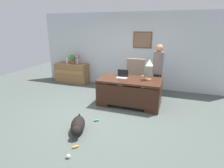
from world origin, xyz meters
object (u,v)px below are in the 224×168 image
Objects in this scene: desk_lamp at (149,64)px; dog_toy_bone at (75,147)px; armchair at (134,80)px; laptop at (122,76)px; desk at (130,91)px; person_standing at (158,71)px; dog_toy_plush at (96,120)px; dog_toy_ball at (68,156)px; vase_with_flowers at (77,58)px; vase_empty at (67,60)px; potted_plant at (72,59)px; dog_lying at (78,125)px; credenza at (72,73)px.

desk_lamp reaches higher than dog_toy_bone.
laptop is at bearing -103.30° from armchair.
desk is 12.29× the size of dog_toy_bone.
dog_toy_plush is (-1.18, -2.05, -0.86)m from person_standing.
laptop reaches higher than dog_toy_bone.
desk is at bearing 80.75° from dog_toy_ball.
vase_with_flowers is 0.47m from vase_empty.
vase_with_flowers is at bearing 118.48° from dog_toy_bone.
potted_plant is 4.61× the size of dog_toy_ball.
desk_lamp is at bearing 71.35° from dog_toy_ball.
desk_lamp is at bearing -53.95° from armchair.
desk reaches higher than dog_toy_ball.
dog_lying is 5.34× the size of dog_toy_bone.
dog_toy_ball is (0.26, -0.81, -0.12)m from dog_lying.
armchair is at bearing 83.11° from dog_toy_bone.
armchair is at bearing 84.17° from dog_toy_ball.
dog_lying is at bearing -121.58° from desk_lamp.
dog_toy_bone is at bearing -59.12° from potted_plant.
desk_lamp is at bearing -20.77° from vase_empty.
dog_toy_bone is at bearing -65.96° from dog_lying.
potted_plant is at bearing 129.47° from dog_toy_plush.
potted_plant is (-2.71, 1.44, 0.56)m from desk.
potted_plant is at bearing 121.89° from dog_lying.
laptop is 1.59m from dog_toy_plush.
laptop is at bearing -27.78° from credenza.
dog_toy_ball is at bearing -60.65° from potted_plant.
credenza is 3.73× the size of potted_plant.
credenza is at bearing 152.22° from laptop.
armchair is 3.19× the size of vase_with_flowers.
person_standing reaches higher than dog_lying.
vase_empty reaches higher than laptop.
desk_lamp is (0.76, 0.02, 0.40)m from laptop.
desk is 12.53× the size of dog_toy_plush.
dog_toy_plush is (-0.07, 1.38, -0.01)m from dog_toy_ball.
dog_toy_plush is at bearing 93.09° from dog_toy_ball.
vase_with_flowers is 2.64× the size of dog_toy_plush.
desk_lamp reaches higher than dog_lying.
person_standing is 3.04m from dog_lying.
armchair reaches higher than desk.
armchair is 2.04× the size of desk_lamp.
armchair is 3.30× the size of potted_plant.
dog_lying is at bearing -108.39° from dog_toy_plush.
desk is 0.96m from desk_lamp.
person_standing reaches higher than credenza.
dog_lying is 3.92m from potted_plant.
desk is 22.63× the size of dog_toy_ball.
vase_empty reaches higher than dog_lying.
vase_empty reaches higher than dog_toy_plush.
desk is 3.13m from credenza.
dog_toy_bone is at bearing -61.52° from vase_with_flowers.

